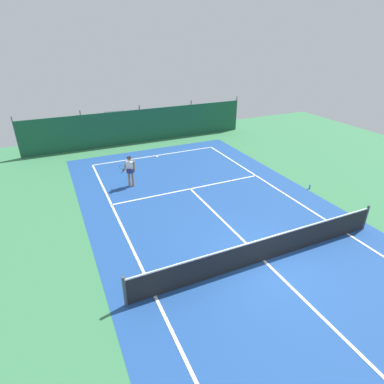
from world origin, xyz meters
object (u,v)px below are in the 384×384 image
(tennis_net, at_px, (265,249))
(tennis_ball_near_player, at_px, (206,180))
(tennis_player, at_px, (130,169))
(water_bottle, at_px, (310,187))
(parked_car, at_px, (117,124))

(tennis_net, distance_m, tennis_ball_near_player, 7.08)
(tennis_player, height_order, tennis_ball_near_player, tennis_player)
(tennis_ball_near_player, height_order, water_bottle, water_bottle)
(parked_car, distance_m, water_bottle, 15.51)
(water_bottle, bearing_deg, parked_car, 116.38)
(tennis_player, distance_m, parked_car, 9.78)
(tennis_player, relative_size, water_bottle, 6.83)
(tennis_player, xyz_separation_m, parked_car, (1.51, 9.66, -0.12))
(tennis_net, bearing_deg, tennis_ball_near_player, 80.25)
(tennis_player, height_order, water_bottle, tennis_player)
(tennis_ball_near_player, distance_m, water_bottle, 5.48)
(tennis_ball_near_player, bearing_deg, water_bottle, -34.87)
(tennis_player, relative_size, parked_car, 0.39)
(tennis_net, distance_m, water_bottle, 6.87)
(tennis_ball_near_player, bearing_deg, parked_car, 102.54)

